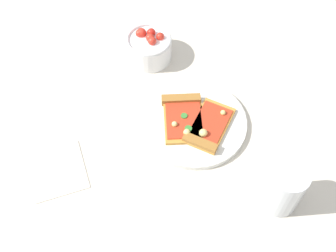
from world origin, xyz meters
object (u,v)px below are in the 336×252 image
object	(u,v)px
pizza_slice_far	(183,115)
salad_bowl	(149,47)
pizza_slice_near	(208,129)
soda_glass	(284,189)
plate	(194,122)
paper_napkin	(58,171)

from	to	relation	value
pizza_slice_far	salad_bowl	xyz separation A→B (m)	(0.22, 0.00, 0.02)
pizza_slice_near	soda_glass	distance (m)	0.22
pizza_slice_near	pizza_slice_far	world-z (taller)	pizza_slice_near
pizza_slice_far	soda_glass	world-z (taller)	soda_glass
pizza_slice_far	plate	bearing A→B (deg)	-133.25
pizza_slice_far	salad_bowl	distance (m)	0.22
pizza_slice_near	salad_bowl	world-z (taller)	salad_bowl
plate	pizza_slice_far	world-z (taller)	pizza_slice_far
plate	soda_glass	xyz separation A→B (m)	(-0.24, -0.08, 0.05)
salad_bowl	soda_glass	distance (m)	0.49
pizza_slice_near	salad_bowl	bearing A→B (deg)	7.70
salad_bowl	pizza_slice_far	bearing A→B (deg)	-179.69
soda_glass	paper_napkin	bearing A→B (deg)	59.41
salad_bowl	paper_napkin	world-z (taller)	salad_bowl
pizza_slice_near	paper_napkin	world-z (taller)	pizza_slice_near
soda_glass	paper_napkin	world-z (taller)	soda_glass
salad_bowl	paper_napkin	size ratio (longest dim) A/B	0.94
paper_napkin	salad_bowl	bearing A→B (deg)	-51.80
pizza_slice_near	soda_glass	bearing A→B (deg)	-162.23
plate	pizza_slice_near	bearing A→B (deg)	-155.33
pizza_slice_near	paper_napkin	xyz separation A→B (m)	(0.03, 0.34, -0.02)
plate	paper_napkin	world-z (taller)	plate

